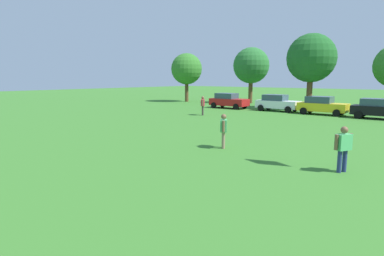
{
  "coord_description": "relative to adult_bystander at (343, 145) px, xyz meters",
  "views": [
    {
      "loc": [
        9.01,
        3.79,
        3.38
      ],
      "look_at": [
        2.13,
        12.27,
        1.66
      ],
      "focal_mm": 29.83,
      "sensor_mm": 36.0,
      "label": 1
    }
  ],
  "objects": [
    {
      "name": "parked_car_black_3",
      "position": [
        -1.68,
        18.11,
        -0.14
      ],
      "size": [
        4.3,
        2.02,
        1.68
      ],
      "color": "black",
      "rests_on": "ground"
    },
    {
      "name": "parked_car_red_0",
      "position": [
        -16.55,
        18.29,
        -0.14
      ],
      "size": [
        4.3,
        2.02,
        1.68
      ],
      "color": "red",
      "rests_on": "ground"
    },
    {
      "name": "parked_car_white_1",
      "position": [
        -10.96,
        18.79,
        -0.14
      ],
      "size": [
        4.3,
        2.02,
        1.68
      ],
      "color": "white",
      "rests_on": "ground"
    },
    {
      "name": "adult_bystander",
      "position": [
        0.0,
        0.0,
        0.0
      ],
      "size": [
        0.53,
        0.71,
        1.68
      ],
      "rotation": [
        0.0,
        0.0,
        4.21
      ],
      "color": "navy",
      "rests_on": "ground"
    },
    {
      "name": "bystander_midfield",
      "position": [
        -5.55,
        0.66,
        -0.01
      ],
      "size": [
        0.55,
        0.69,
        1.67
      ],
      "rotation": [
        0.0,
        0.0,
        2.12
      ],
      "color": "#8C7259",
      "rests_on": "ground"
    },
    {
      "name": "tree_far_left",
      "position": [
        -26.74,
        23.14,
        3.62
      ],
      "size": [
        4.38,
        4.38,
        6.83
      ],
      "color": "brown",
      "rests_on": "ground"
    },
    {
      "name": "tree_right",
      "position": [
        -9.18,
        22.96,
        4.45
      ],
      "size": [
        5.18,
        5.18,
        8.07
      ],
      "color": "brown",
      "rests_on": "ground"
    },
    {
      "name": "ground_plane",
      "position": [
        -6.18,
        14.12,
        -1.0
      ],
      "size": [
        160.0,
        160.0,
        0.0
      ],
      "primitive_type": "plane",
      "color": "#387528"
    },
    {
      "name": "bystander_near_trees",
      "position": [
        -14.66,
        11.03,
        0.04
      ],
      "size": [
        0.59,
        0.7,
        1.74
      ],
      "rotation": [
        0.0,
        0.0,
        2.18
      ],
      "color": "#3F3833",
      "rests_on": "ground"
    },
    {
      "name": "parked_car_yellow_2",
      "position": [
        -6.4,
        18.45,
        -0.14
      ],
      "size": [
        4.3,
        2.02,
        1.68
      ],
      "color": "yellow",
      "rests_on": "ground"
    },
    {
      "name": "tree_left",
      "position": [
        -18.16,
        26.24,
        3.98
      ],
      "size": [
        4.73,
        4.73,
        7.37
      ],
      "color": "brown",
      "rests_on": "ground"
    }
  ]
}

